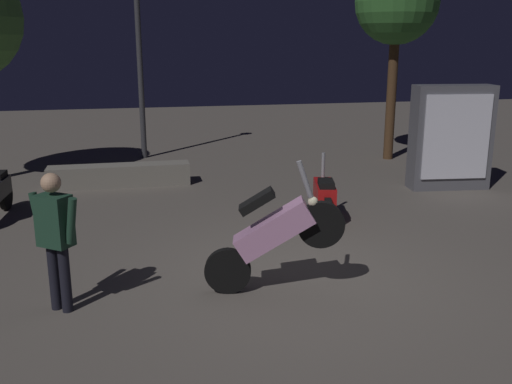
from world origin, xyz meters
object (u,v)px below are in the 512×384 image
(motorcycle_pink_foreground, at_px, (274,234))
(streetlamp_near, at_px, (138,24))
(person_rider_beside, at_px, (55,231))
(kiosk_billboard, at_px, (451,138))
(motorcycle_red_parked_left, at_px, (324,196))

(motorcycle_pink_foreground, relative_size, streetlamp_near, 0.31)
(streetlamp_near, bearing_deg, person_rider_beside, -97.55)
(person_rider_beside, distance_m, streetlamp_near, 9.11)
(streetlamp_near, relative_size, kiosk_billboard, 2.52)
(person_rider_beside, bearing_deg, streetlamp_near, 29.52)
(motorcycle_pink_foreground, bearing_deg, motorcycle_red_parked_left, 71.71)
(motorcycle_pink_foreground, xyz_separation_m, kiosk_billboard, (4.73, 4.20, 0.31))
(motorcycle_red_parked_left, height_order, streetlamp_near, streetlamp_near)
(motorcycle_red_parked_left, height_order, kiosk_billboard, kiosk_billboard)
(kiosk_billboard, bearing_deg, streetlamp_near, -30.92)
(streetlamp_near, bearing_deg, motorcycle_red_parked_left, -65.76)
(kiosk_billboard, bearing_deg, motorcycle_pink_foreground, 47.84)
(motorcycle_red_parked_left, distance_m, person_rider_beside, 4.70)
(motorcycle_pink_foreground, distance_m, streetlamp_near, 9.23)
(kiosk_billboard, bearing_deg, person_rider_beside, 36.27)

